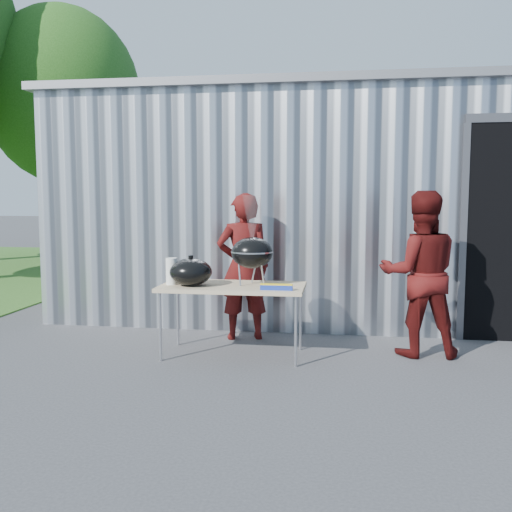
% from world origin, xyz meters
% --- Properties ---
extents(ground, '(80.00, 80.00, 0.00)m').
position_xyz_m(ground, '(0.00, 0.00, 0.00)').
color(ground, '#39393C').
extents(building, '(8.20, 6.20, 3.10)m').
position_xyz_m(building, '(0.92, 4.59, 1.54)').
color(building, silver).
rests_on(building, ground).
extents(tree_far, '(3.94, 3.94, 6.52)m').
position_xyz_m(tree_far, '(-6.50, 9.00, 4.24)').
color(tree_far, '#442D19').
rests_on(tree_far, ground).
extents(folding_table, '(1.50, 0.75, 0.75)m').
position_xyz_m(folding_table, '(-0.45, 0.63, 0.71)').
color(folding_table, tan).
rests_on(folding_table, ground).
extents(kettle_grill, '(0.44, 0.44, 0.94)m').
position_xyz_m(kettle_grill, '(-0.25, 0.68, 1.17)').
color(kettle_grill, black).
rests_on(kettle_grill, folding_table).
extents(grill_lid, '(0.44, 0.44, 0.32)m').
position_xyz_m(grill_lid, '(-0.87, 0.53, 0.89)').
color(grill_lid, black).
rests_on(grill_lid, folding_table).
extents(paper_towels, '(0.12, 0.12, 0.28)m').
position_xyz_m(paper_towels, '(-1.09, 0.58, 0.89)').
color(paper_towels, white).
rests_on(paper_towels, folding_table).
extents(white_tub, '(0.20, 0.15, 0.10)m').
position_xyz_m(white_tub, '(-1.00, 0.80, 0.80)').
color(white_tub, white).
rests_on(white_tub, folding_table).
extents(foil_box, '(0.32, 0.06, 0.06)m').
position_xyz_m(foil_box, '(0.04, 0.38, 0.78)').
color(foil_box, '#18319D').
rests_on(foil_box, folding_table).
extents(person_cook, '(0.72, 0.57, 1.71)m').
position_xyz_m(person_cook, '(-0.46, 1.35, 0.86)').
color(person_cook, '#470D0C').
rests_on(person_cook, ground).
extents(person_bystander, '(0.89, 0.71, 1.73)m').
position_xyz_m(person_bystander, '(1.49, 0.94, 0.87)').
color(person_bystander, '#470D0C').
rests_on(person_bystander, ground).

